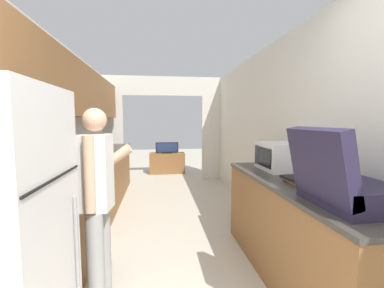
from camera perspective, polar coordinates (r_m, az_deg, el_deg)
name	(u,v)px	position (r m, az deg, el deg)	size (l,w,h in m)	color
wall_left	(59,115)	(3.57, -27.48, 5.75)	(0.38, 7.75, 2.50)	silver
wall_right	(287,138)	(3.33, 20.46, 1.20)	(0.06, 7.75, 2.50)	silver
wall_far_with_doorway	(163,120)	(6.24, -6.41, 5.27)	(3.20, 0.06, 2.50)	silver
counter_left	(96,185)	(4.33, -20.48, -8.47)	(0.62, 4.37, 0.92)	brown
counter_right	(296,232)	(2.63, 22.15, -17.61)	(0.62, 2.13, 0.92)	brown
range_oven	(69,214)	(3.14, -25.64, -13.84)	(0.66, 0.73, 1.06)	#B7B7BC
person	(98,203)	(2.17, -20.26, -12.11)	(0.51, 0.40, 1.56)	#9E9E9E
suitcase	(341,183)	(1.90, 30.19, -7.57)	(0.55, 0.58, 0.51)	#231E38
microwave	(279,156)	(2.99, 18.83, -2.61)	(0.38, 0.51, 0.30)	white
book_stack	(299,180)	(2.45, 22.72, -7.44)	(0.22, 0.30, 0.05)	#C67028
tv_cabinet	(167,163)	(7.17, -5.55, -4.23)	(0.96, 0.42, 0.56)	brown
television	(167,148)	(7.07, -5.57, -0.88)	(0.62, 0.16, 0.30)	black
knife	(81,163)	(3.56, -23.39, -3.86)	(0.11, 0.34, 0.02)	#B7B7BC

